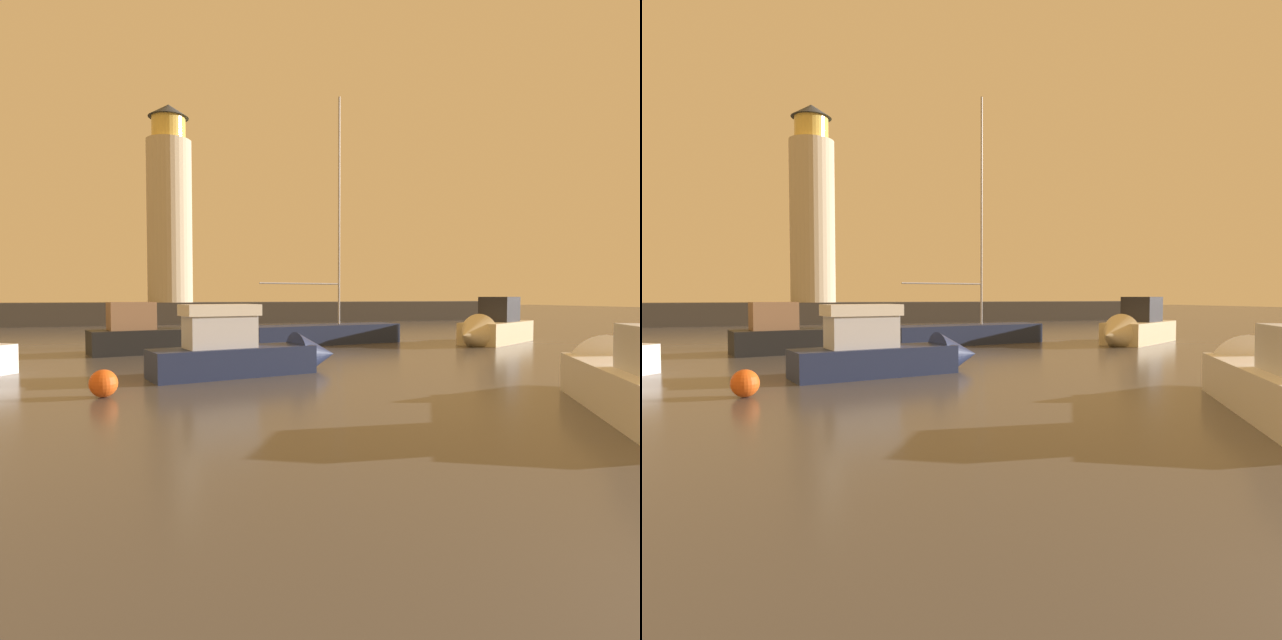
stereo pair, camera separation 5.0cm
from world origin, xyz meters
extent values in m
plane|color=#4C4742|center=(0.00, 26.74, 0.00)|extent=(220.00, 220.00, 0.00)
cube|color=#423F3D|center=(0.00, 53.48, 1.05)|extent=(68.79, 4.31, 2.10)
cylinder|color=beige|center=(-2.50, 53.48, 9.91)|extent=(4.27, 4.27, 15.61)
cylinder|color=#F2CC59|center=(-2.50, 53.48, 18.80)|extent=(3.20, 3.20, 2.19)
cone|color=#33383D|center=(-2.50, 53.48, 20.52)|extent=(3.84, 3.84, 1.25)
cone|color=white|center=(7.20, 11.02, 0.60)|extent=(2.82, 2.77, 2.11)
cube|color=black|center=(-5.09, 25.78, 0.57)|extent=(5.90, 3.25, 1.13)
cone|color=black|center=(-1.83, 26.45, 0.62)|extent=(2.33, 2.43, 2.08)
cube|color=#8C6647|center=(-5.96, 25.60, 1.79)|extent=(2.30, 1.76, 1.31)
cube|color=#1E284C|center=(-2.62, 16.96, 0.49)|extent=(5.83, 2.93, 0.98)
cone|color=#1E284C|center=(0.56, 17.62, 0.54)|extent=(1.97, 2.05, 1.75)
cube|color=silver|center=(-3.07, 16.86, 1.52)|extent=(2.49, 1.68, 1.09)
cube|color=silver|center=(-3.07, 16.86, 2.26)|extent=(2.74, 1.85, 0.38)
cube|color=beige|center=(14.23, 25.12, 0.62)|extent=(6.26, 5.07, 1.23)
cone|color=beige|center=(11.21, 23.24, 0.68)|extent=(2.86, 2.90, 2.16)
cube|color=#232328|center=(14.52, 25.30, 1.96)|extent=(2.72, 2.59, 1.45)
cube|color=#1E284C|center=(4.46, 27.56, 0.55)|extent=(9.16, 3.58, 1.10)
cylinder|color=#B7B7BC|center=(5.34, 27.71, 7.55)|extent=(0.12, 0.12, 12.91)
cylinder|color=#B7B7BC|center=(2.92, 27.30, 3.42)|extent=(4.86, 0.92, 0.09)
sphere|color=#EA5919|center=(-6.62, 14.07, 0.38)|extent=(0.75, 0.75, 0.75)
camera|label=1|loc=(-5.77, -1.64, 2.74)|focal=30.61mm
camera|label=2|loc=(-5.72, -1.66, 2.74)|focal=30.61mm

